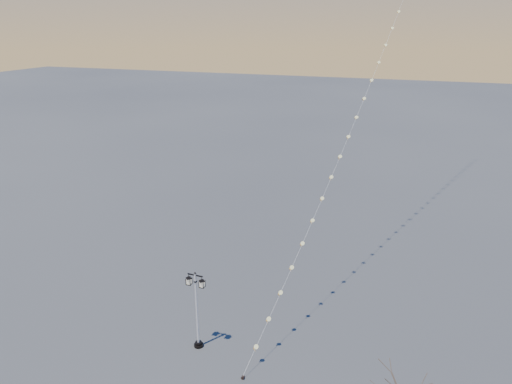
% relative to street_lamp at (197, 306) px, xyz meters
% --- Properties ---
extents(ground, '(300.00, 300.00, 0.00)m').
position_rel_street_lamp_xyz_m(ground, '(3.17, -1.66, -2.79)').
color(ground, '#434444').
rests_on(ground, ground).
extents(street_lamp, '(1.28, 0.56, 5.05)m').
position_rel_street_lamp_xyz_m(street_lamp, '(0.00, 0.00, 0.00)').
color(street_lamp, black).
rests_on(street_lamp, ground).
extents(kite_train, '(8.80, 40.62, 35.46)m').
position_rel_street_lamp_xyz_m(kite_train, '(7.59, 18.35, 14.81)').
color(kite_train, black).
rests_on(kite_train, ground).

